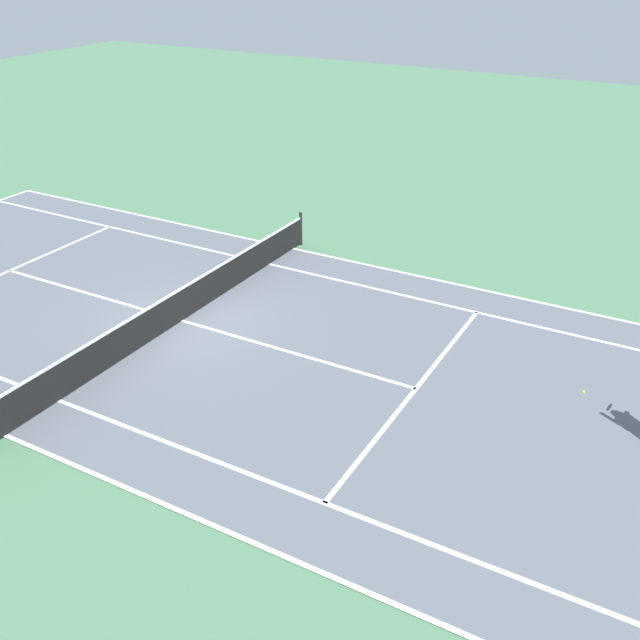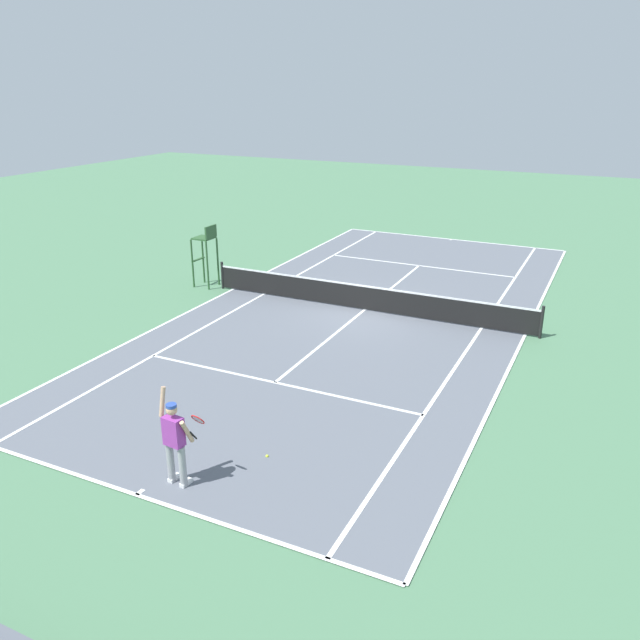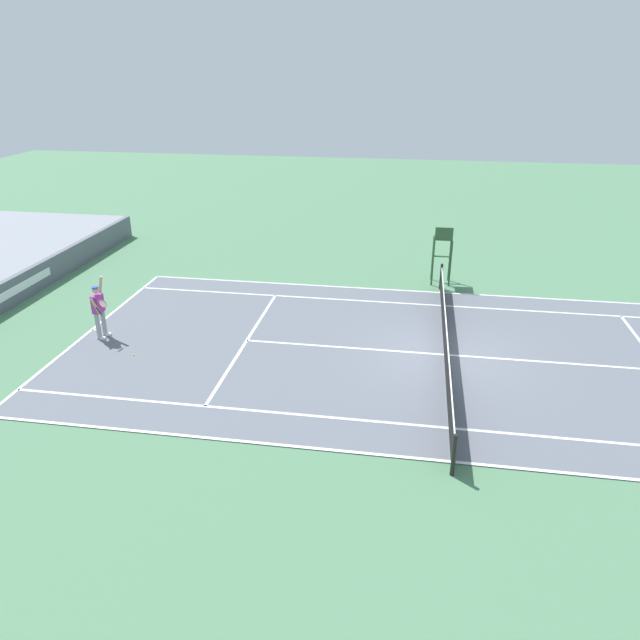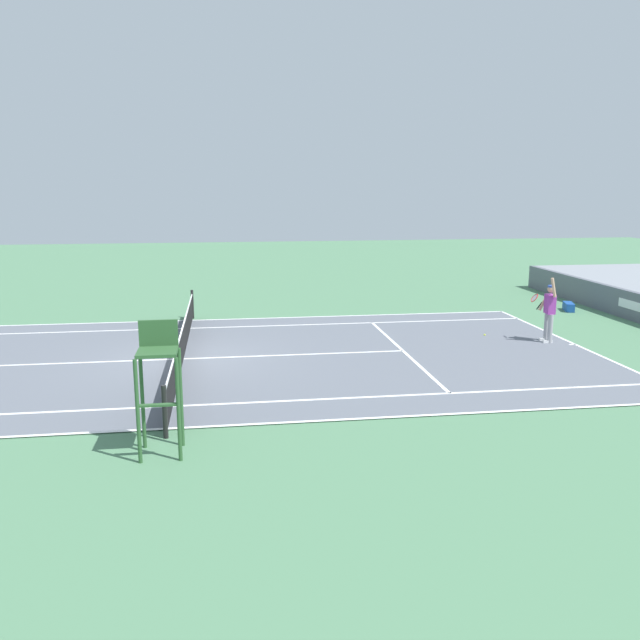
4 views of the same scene
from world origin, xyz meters
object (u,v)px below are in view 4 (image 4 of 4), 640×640
Objects in this scene: umpire_chair at (159,371)px; equipment_bag at (569,307)px; tennis_ball at (485,335)px; tennis_player at (549,311)px.

umpire_chair reaches higher than equipment_bag.
tennis_ball is 0.03× the size of umpire_chair.
tennis_ball is 0.07× the size of equipment_bag.
equipment_bag reaches higher than tennis_ball.
tennis_player is at bearing 122.52° from umpire_chair.
tennis_ball is (-1.11, -1.60, -0.96)m from tennis_player.
equipment_bag is at bearing 129.42° from umpire_chair.
umpire_chair reaches higher than tennis_player.
umpire_chair is (7.15, -11.21, 0.56)m from tennis_player.
tennis_ball is 6.26m from equipment_bag.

